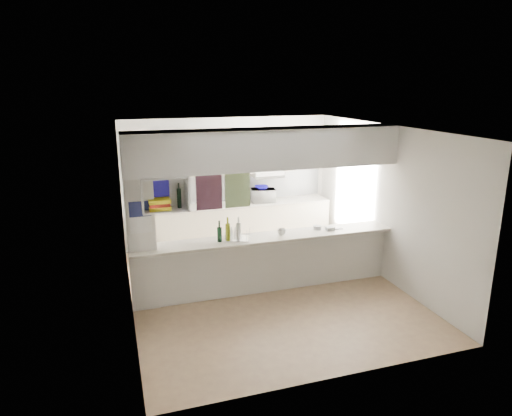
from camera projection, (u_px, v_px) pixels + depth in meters
name	position (u px, v px, depth m)	size (l,w,h in m)	color
floor	(266.00, 290.00, 7.40)	(4.80, 4.80, 0.00)	#906D54
ceiling	(267.00, 128.00, 6.71)	(4.80, 4.80, 0.00)	white
wall_back	(228.00, 182.00, 9.26)	(4.20, 4.20, 0.00)	silver
wall_left	(126.00, 226.00, 6.44)	(4.80, 4.80, 0.00)	silver
wall_right	(384.00, 203.00, 7.67)	(4.80, 4.80, 0.00)	silver
servery_partition	(256.00, 191.00, 6.91)	(4.20, 0.50, 2.60)	silver
cubby_shelf	(163.00, 196.00, 6.43)	(0.65, 0.35, 0.50)	white
kitchen_run	(239.00, 207.00, 9.19)	(3.60, 0.63, 2.24)	beige
microwave	(263.00, 195.00, 9.22)	(0.48, 0.32, 0.26)	white
bowl	(261.00, 187.00, 9.17)	(0.27, 0.27, 0.07)	#140D8F
dish_rack	(237.00, 234.00, 7.00)	(0.45, 0.39, 0.20)	silver
cup	(282.00, 232.00, 7.16)	(0.13, 0.13, 0.10)	white
wine_bottles	(229.00, 232.00, 6.96)	(0.37, 0.15, 0.36)	black
plastic_tubs	(323.00, 228.00, 7.47)	(0.48, 0.21, 0.06)	silver
utensil_jar	(207.00, 202.00, 8.96)	(0.09, 0.09, 0.13)	black
knife_block	(232.00, 198.00, 9.14)	(0.09, 0.07, 0.19)	brown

